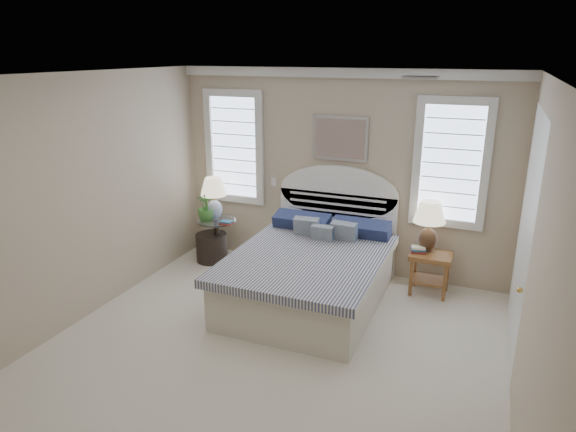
# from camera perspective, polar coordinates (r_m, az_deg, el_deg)

# --- Properties ---
(floor) EXTENTS (4.50, 5.00, 0.01)m
(floor) POSITION_cam_1_polar(r_m,az_deg,el_deg) (5.22, -2.92, -15.88)
(floor) COLOR beige
(floor) RESTS_ON ground
(ceiling) EXTENTS (4.50, 5.00, 0.01)m
(ceiling) POSITION_cam_1_polar(r_m,az_deg,el_deg) (4.35, -3.50, 15.22)
(ceiling) COLOR white
(ceiling) RESTS_ON wall_back
(wall_back) EXTENTS (4.50, 0.02, 2.70)m
(wall_back) POSITION_cam_1_polar(r_m,az_deg,el_deg) (6.86, 5.76, 4.74)
(wall_back) COLOR #BAAA8B
(wall_back) RESTS_ON floor
(wall_left) EXTENTS (0.02, 5.00, 2.70)m
(wall_left) POSITION_cam_1_polar(r_m,az_deg,el_deg) (5.89, -23.39, 1.13)
(wall_left) COLOR #BAAA8B
(wall_left) RESTS_ON floor
(wall_right) EXTENTS (0.02, 5.00, 2.70)m
(wall_right) POSITION_cam_1_polar(r_m,az_deg,el_deg) (4.23, 25.73, -5.49)
(wall_right) COLOR #BAAA8B
(wall_right) RESTS_ON floor
(crown_molding) EXTENTS (4.50, 0.08, 0.12)m
(crown_molding) POSITION_cam_1_polar(r_m,az_deg,el_deg) (6.65, 6.02, 15.55)
(crown_molding) COLOR silver
(crown_molding) RESTS_ON wall_back
(hvac_vent) EXTENTS (0.30, 0.20, 0.02)m
(hvac_vent) POSITION_cam_1_polar(r_m,az_deg,el_deg) (4.77, 14.52, 14.70)
(hvac_vent) COLOR #B2B2B2
(hvac_vent) RESTS_ON ceiling
(switch_plate) EXTENTS (0.08, 0.01, 0.12)m
(switch_plate) POSITION_cam_1_polar(r_m,az_deg,el_deg) (7.21, -1.58, 3.84)
(switch_plate) COLOR silver
(switch_plate) RESTS_ON wall_back
(window_left) EXTENTS (0.90, 0.06, 1.60)m
(window_left) POSITION_cam_1_polar(r_m,az_deg,el_deg) (7.37, -5.94, 7.63)
(window_left) COLOR silver
(window_left) RESTS_ON wall_back
(window_right) EXTENTS (0.90, 0.06, 1.60)m
(window_right) POSITION_cam_1_polar(r_m,az_deg,el_deg) (6.55, 17.66, 5.59)
(window_right) COLOR silver
(window_right) RESTS_ON wall_back
(painting) EXTENTS (0.74, 0.04, 0.58)m
(painting) POSITION_cam_1_polar(r_m,az_deg,el_deg) (6.73, 5.79, 8.57)
(painting) COLOR silver
(painting) RESTS_ON wall_back
(closet_door) EXTENTS (0.02, 1.80, 2.40)m
(closet_door) POSITION_cam_1_polar(r_m,az_deg,el_deg) (5.40, 24.76, -2.16)
(closet_door) COLOR white
(closet_door) RESTS_ON floor
(bed) EXTENTS (1.72, 2.28, 1.47)m
(bed) POSITION_cam_1_polar(r_m,az_deg,el_deg) (6.22, 2.72, -5.97)
(bed) COLOR #BBB8A5
(bed) RESTS_ON floor
(side_table_left) EXTENTS (0.56, 0.56, 0.63)m
(side_table_left) POSITION_cam_1_polar(r_m,az_deg,el_deg) (7.37, -7.89, -2.23)
(side_table_left) COLOR black
(side_table_left) RESTS_ON floor
(nightstand_right) EXTENTS (0.50, 0.40, 0.53)m
(nightstand_right) POSITION_cam_1_polar(r_m,az_deg,el_deg) (6.59, 15.54, -5.23)
(nightstand_right) COLOR brown
(nightstand_right) RESTS_ON floor
(floor_pot) EXTENTS (0.52, 0.52, 0.40)m
(floor_pot) POSITION_cam_1_polar(r_m,az_deg,el_deg) (7.48, -8.48, -3.46)
(floor_pot) COLOR black
(floor_pot) RESTS_ON floor
(lamp_left) EXTENTS (0.44, 0.44, 0.60)m
(lamp_left) POSITION_cam_1_polar(r_m,az_deg,el_deg) (7.25, -8.26, 2.47)
(lamp_left) COLOR silver
(lamp_left) RESTS_ON side_table_left
(lamp_right) EXTENTS (0.51, 0.51, 0.64)m
(lamp_right) POSITION_cam_1_polar(r_m,az_deg,el_deg) (6.52, 15.41, -0.48)
(lamp_right) COLOR black
(lamp_right) RESTS_ON nightstand_right
(potted_plant) EXTENTS (0.25, 0.25, 0.43)m
(potted_plant) POSITION_cam_1_polar(r_m,az_deg,el_deg) (7.21, -9.14, 1.08)
(potted_plant) COLOR #326E2C
(potted_plant) RESTS_ON side_table_left
(books_left) EXTENTS (0.17, 0.13, 0.05)m
(books_left) POSITION_cam_1_polar(r_m,az_deg,el_deg) (7.09, -6.88, -0.73)
(books_left) COLOR maroon
(books_left) RESTS_ON side_table_left
(books_right) EXTENTS (0.21, 0.18, 0.08)m
(books_right) POSITION_cam_1_polar(r_m,az_deg,el_deg) (6.53, 14.27, -3.65)
(books_right) COLOR maroon
(books_right) RESTS_ON nightstand_right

